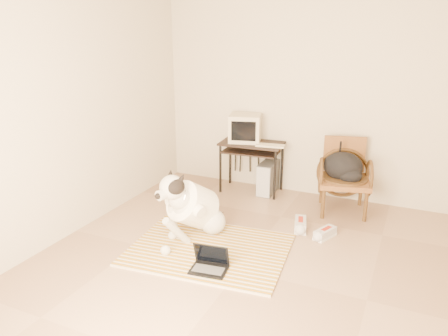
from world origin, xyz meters
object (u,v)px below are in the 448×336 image
Objects in this scene: laptop at (210,263)px; backpack at (344,168)px; rattan_chair at (344,176)px; pc_tower at (268,177)px; computer_desk at (251,150)px; dog at (193,207)px; crt_monitor at (245,128)px.

backpack is at bearing 65.41° from laptop.
rattan_chair is 0.14m from backpack.
rattan_chair reaches higher than pc_tower.
computer_desk is 1.85× the size of pc_tower.
dog is 1.95m from rattan_chair.
backpack reaches higher than laptop.
backpack is (0.00, -0.06, 0.12)m from rattan_chair.
laptop is 0.43× the size of computer_desk.
laptop is at bearing -49.92° from dog.
laptop is 0.74× the size of crt_monitor.
backpack is at bearing -9.62° from crt_monitor.
dog is at bearing -101.80° from pc_tower.
dog is 1.66m from crt_monitor.
crt_monitor reaches higher than backpack.
laptop is 0.41× the size of rattan_chair.
computer_desk is at bearing 171.47° from backpack.
crt_monitor is (-0.11, 0.04, 0.28)m from computer_desk.
laptop is 2.20m from computer_desk.
rattan_chair is (1.04, -0.18, 0.23)m from pc_tower.
rattan_chair reaches higher than computer_desk.
rattan_chair is at bearing 66.12° from laptop.
backpack is (1.28, -0.19, -0.03)m from computer_desk.
crt_monitor is (-0.02, 1.56, 0.55)m from dog.
pc_tower is at bearing 78.20° from dog.
computer_desk is at bearing 100.79° from laptop.
dog reaches higher than computer_desk.
dog is 1.61m from pc_tower.
backpack is (1.04, -0.25, 0.36)m from pc_tower.
laptop is (0.49, -0.59, -0.26)m from dog.
laptop is at bearing -76.54° from crt_monitor.
computer_desk is 0.45m from pc_tower.
pc_tower is (0.24, 0.05, -0.38)m from computer_desk.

